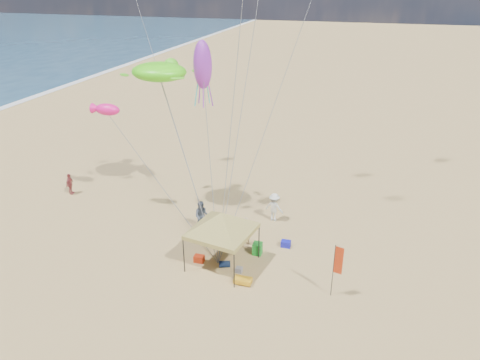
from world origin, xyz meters
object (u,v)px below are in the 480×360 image
Objects in this scene: cooler_red at (199,259)px; chair_yellow at (207,235)px; cooler_blue at (286,244)px; person_near_a at (246,231)px; feather_flag at (337,263)px; person_far_a at (70,184)px; canopy_tent at (222,215)px; beach_cart at (243,280)px; chair_green at (257,248)px; person_near_c at (274,207)px; person_near_b at (202,216)px.

cooler_red is 2.21m from chair_yellow.
person_near_a is at bearing -171.03° from cooler_blue.
feather_flag is 20.24m from person_far_a.
person_near_a is (-5.43, 3.36, -1.07)m from feather_flag.
chair_yellow is at bearing 128.75° from canopy_tent.
canopy_tent is 6.26m from feather_flag.
feather_flag is at bearing 3.62° from beach_cart.
feather_flag reaches higher than chair_yellow.
chair_green is 15.17m from person_far_a.
chair_yellow is at bearing -15.40° from person_near_a.
chair_yellow is at bearing 133.32° from beach_cart.
cooler_blue is (-3.12, 3.73, -1.75)m from feather_flag.
person_far_a reaches higher than chair_yellow.
chair_green and chair_yellow have the same top height.
beach_cart is at bearing -40.67° from canopy_tent.
person_near_c reaches higher than person_near_a.
feather_flag is at bearing -29.42° from chair_green.
cooler_blue is at bearing 40.32° from chair_green.
person_far_a is (-13.16, 5.20, -2.29)m from canopy_tent.
chair_yellow reaches higher than cooler_red.
chair_green is 0.45× the size of person_far_a.
person_near_a is at bearing 138.31° from chair_green.
cooler_blue is 2.44m from person_near_a.
feather_flag reaches higher than person_far_a.
cooler_red is at bearing 29.16° from person_near_a.
cooler_red reaches higher than beach_cart.
person_near_c is at bearing 46.97° from chair_yellow.
person_near_c is at bearing 73.83° from canopy_tent.
person_near_c is 14.77m from person_far_a.
person_far_a is at bearing 158.45° from canopy_tent.
beach_cart is (-0.03, -2.83, -0.15)m from chair_green.
person_near_b is at bearing 123.34° from chair_yellow.
cooler_red is 13.00m from person_far_a.
chair_yellow is at bearing 98.88° from cooler_red.
person_near_c is (0.09, 6.86, 0.74)m from beach_cart.
chair_green reaches higher than cooler_blue.
canopy_tent reaches higher than chair_green.
beach_cart is at bearing -61.59° from person_near_b.
person_near_b is (-2.36, 3.14, -2.11)m from canopy_tent.
cooler_red is 0.77× the size of chair_green.
person_near_a reaches higher than cooler_red.
beach_cart is 3.82m from person_near_a.
feather_flag is 5.37× the size of cooler_blue.
cooler_blue is 0.29× the size of person_near_c.
cooler_blue is 5.38m from person_near_b.
person_near_b is (-0.71, 1.08, 0.61)m from chair_yellow.
cooler_blue is (2.95, 2.71, -2.88)m from canopy_tent.
person_near_c is at bearing 124.20° from feather_flag.
person_near_c is at bearing 89.29° from beach_cart.
cooler_blue is at bearing 129.95° from feather_flag.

